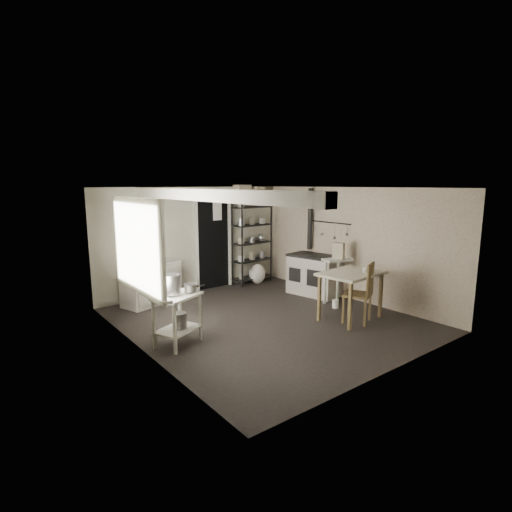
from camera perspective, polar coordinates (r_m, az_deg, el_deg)
floor at (r=7.15m, az=1.49°, el=-9.05°), size 5.00×5.00×0.00m
ceiling at (r=6.75m, az=1.58°, el=9.72°), size 5.00×5.00×0.00m
wall_back at (r=8.91m, az=-8.68°, el=2.31°), size 4.50×0.02×2.30m
wall_front at (r=5.20m, az=19.22°, el=-3.81°), size 4.50×0.02×2.30m
wall_left at (r=5.73m, az=-16.21°, el=-2.38°), size 0.02×5.00×2.30m
wall_right at (r=8.44m, az=13.47°, el=1.71°), size 0.02×5.00×2.30m
window at (r=5.86m, az=-16.83°, el=1.35°), size 0.12×1.76×1.28m
doorway at (r=9.13m, az=-6.09°, el=1.61°), size 0.96×0.10×2.08m
ceiling_beam at (r=6.06m, az=-7.35°, el=8.63°), size 0.18×5.00×0.18m
wallpaper_panel at (r=8.43m, az=13.43°, el=1.70°), size 0.01×5.00×2.30m
utensil_rail at (r=8.73m, az=10.27°, el=4.75°), size 0.06×1.20×0.44m
prep_table at (r=6.07m, az=-11.13°, el=-8.82°), size 0.81×0.71×0.77m
stockpot at (r=5.89m, az=-12.01°, el=-3.96°), size 0.33×0.33×0.28m
saucepan at (r=6.01m, az=-9.36°, el=-4.46°), size 0.21×0.21×0.11m
bucket at (r=6.05m, az=-10.85°, el=-9.02°), size 0.21×0.21×0.23m
base_cabinets at (r=8.24m, az=-14.71°, el=-3.44°), size 1.35×0.89×0.82m
mixing_bowl at (r=8.13m, az=-14.27°, el=-0.05°), size 0.33×0.33×0.06m
counter_cup at (r=7.95m, az=-17.12°, el=-0.31°), size 0.13×0.13×0.10m
shelf_rack at (r=9.54m, az=-0.58°, el=1.74°), size 1.04×0.51×2.11m
shelf_jar at (r=9.31m, az=-1.95°, el=4.10°), size 0.09×0.09×0.18m
storage_box_a at (r=9.28m, az=-1.99°, el=8.07°), size 0.37×0.34×0.23m
storage_box_b at (r=9.51m, az=0.06°, el=8.01°), size 0.31×0.30×0.18m
stove at (r=8.69m, az=8.31°, el=-2.64°), size 0.79×1.19×0.86m
stovepipe at (r=9.04m, az=7.73°, el=5.26°), size 0.13×0.13×1.33m
side_ledge at (r=8.20m, az=11.48°, el=-3.59°), size 0.65×0.46×0.90m
oats_box at (r=8.09m, az=11.70°, el=0.41°), size 0.20×0.25×0.32m
work_table at (r=7.27m, az=13.33°, el=-5.87°), size 1.19×0.89×0.85m
table_cup at (r=7.19m, az=15.21°, el=-2.64°), size 0.13×0.13×0.09m
chair at (r=7.11m, az=14.26°, el=-5.39°), size 0.59×0.60×1.05m
flour_sack at (r=9.57m, az=0.23°, el=-2.57°), size 0.42×0.37×0.47m
floor_crock at (r=7.92m, az=11.28°, el=-6.75°), size 0.16×0.16×0.16m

